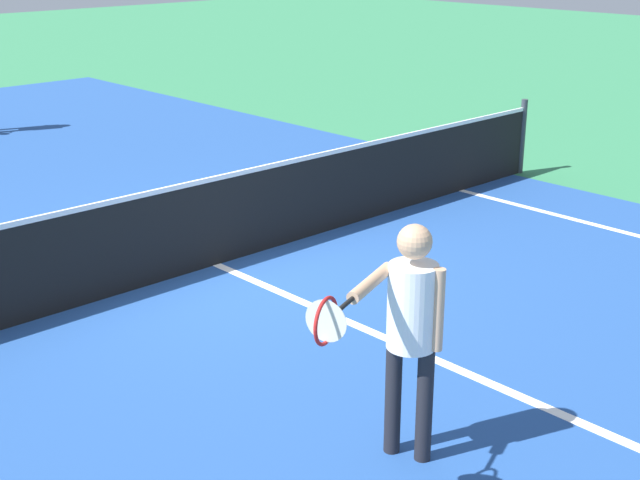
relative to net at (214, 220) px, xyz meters
name	(u,v)px	position (x,y,z in m)	size (l,w,h in m)	color
ground_plane	(216,265)	(0.00, 0.00, -0.49)	(60.00, 60.00, 0.00)	#337F51
court_surface_inbounds	(216,265)	(0.00, 0.00, -0.49)	(10.62, 24.40, 0.00)	#234C93
line_center_service	(455,368)	(0.00, -3.20, -0.49)	(0.10, 6.40, 0.01)	white
net	(214,220)	(0.00, 0.00, 0.00)	(11.03, 0.09, 1.07)	#33383D
player_near	(410,319)	(-1.24, -3.76, 0.52)	(1.20, 0.47, 1.63)	black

